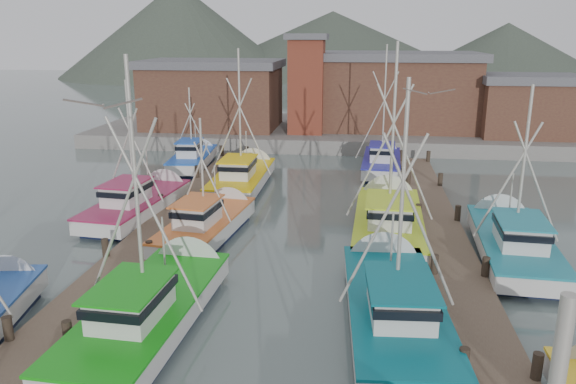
# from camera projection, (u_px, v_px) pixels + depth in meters

# --- Properties ---
(ground) EXTENTS (260.00, 260.00, 0.00)m
(ground) POSITION_uv_depth(u_px,v_px,m) (268.00, 335.00, 18.85)
(ground) COLOR #53635F
(ground) RESTS_ON ground
(dock_left) EXTENTS (2.30, 46.00, 1.50)m
(dock_left) POSITION_uv_depth(u_px,v_px,m) (119.00, 270.00, 23.53)
(dock_left) COLOR brown
(dock_left) RESTS_ON ground
(dock_right) EXTENTS (2.30, 46.00, 1.50)m
(dock_right) POSITION_uv_depth(u_px,v_px,m) (463.00, 289.00, 21.78)
(dock_right) COLOR brown
(dock_right) RESTS_ON ground
(quay) EXTENTS (44.00, 16.00, 1.20)m
(quay) POSITION_uv_depth(u_px,v_px,m) (331.00, 132.00, 53.98)
(quay) COLOR gray
(quay) RESTS_ON ground
(shed_left) EXTENTS (12.72, 8.48, 6.20)m
(shed_left) POSITION_uv_depth(u_px,v_px,m) (213.00, 93.00, 52.42)
(shed_left) COLOR brown
(shed_left) RESTS_ON quay
(shed_center) EXTENTS (14.84, 9.54, 6.90)m
(shed_center) POSITION_uv_depth(u_px,v_px,m) (396.00, 90.00, 52.11)
(shed_center) COLOR brown
(shed_center) RESTS_ON quay
(shed_right) EXTENTS (8.48, 6.36, 5.20)m
(shed_right) POSITION_uv_depth(u_px,v_px,m) (528.00, 105.00, 48.11)
(shed_right) COLOR brown
(shed_right) RESTS_ON quay
(lookout_tower) EXTENTS (3.60, 3.60, 8.50)m
(lookout_tower) POSITION_uv_depth(u_px,v_px,m) (307.00, 83.00, 49.06)
(lookout_tower) COLOR maroon
(lookout_tower) RESTS_ON quay
(distant_hills) EXTENTS (175.00, 140.00, 42.00)m
(distant_hills) POSITION_uv_depth(u_px,v_px,m) (299.00, 74.00, 137.36)
(distant_hills) COLOR #404B3E
(distant_hills) RESTS_ON ground
(boat_4) EXTENTS (4.06, 9.86, 10.08)m
(boat_4) POSITION_uv_depth(u_px,v_px,m) (155.00, 305.00, 19.47)
(boat_4) COLOR #101836
(boat_4) RESTS_ON ground
(boat_5) EXTENTS (3.86, 10.18, 9.44)m
(boat_5) POSITION_uv_depth(u_px,v_px,m) (393.00, 302.00, 19.71)
(boat_5) COLOR #101836
(boat_5) RESTS_ON ground
(boat_8) EXTENTS (3.51, 8.67, 6.69)m
(boat_8) POSITION_uv_depth(u_px,v_px,m) (210.00, 223.00, 27.90)
(boat_8) COLOR #101836
(boat_8) RESTS_ON ground
(boat_9) EXTENTS (4.23, 10.47, 10.43)m
(boat_9) POSITION_uv_depth(u_px,v_px,m) (388.00, 219.00, 28.51)
(boat_9) COLOR #101836
(boat_9) RESTS_ON ground
(boat_10) EXTENTS (3.64, 9.24, 8.24)m
(boat_10) POSITION_uv_depth(u_px,v_px,m) (141.00, 202.00, 31.33)
(boat_10) COLOR #101836
(boat_10) RESTS_ON ground
(boat_11) EXTENTS (3.59, 9.64, 8.63)m
(boat_11) POSITION_uv_depth(u_px,v_px,m) (511.00, 241.00, 25.55)
(boat_11) COLOR #101836
(boat_11) RESTS_ON ground
(boat_12) EXTENTS (3.92, 9.47, 9.74)m
(boat_12) POSITION_uv_depth(u_px,v_px,m) (244.00, 177.00, 36.91)
(boat_12) COLOR #101836
(boat_12) RESTS_ON ground
(boat_13) EXTENTS (3.82, 8.51, 9.72)m
(boat_13) POSITION_uv_depth(u_px,v_px,m) (382.00, 162.00, 41.16)
(boat_13) COLOR #101836
(boat_13) RESTS_ON ground
(boat_14) EXTENTS (3.01, 8.02, 6.58)m
(boat_14) POSITION_uv_depth(u_px,v_px,m) (194.00, 158.00, 42.43)
(boat_14) COLOR #101836
(boat_14) RESTS_ON ground
(gull_near) EXTENTS (1.52, 0.66, 0.24)m
(gull_near) POSITION_uv_depth(u_px,v_px,m) (103.00, 105.00, 10.81)
(gull_near) COLOR gray
(gull_near) RESTS_ON ground
(gull_far) EXTENTS (1.55, 0.64, 0.24)m
(gull_far) POSITION_uv_depth(u_px,v_px,m) (429.00, 92.00, 16.82)
(gull_far) COLOR gray
(gull_far) RESTS_ON ground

